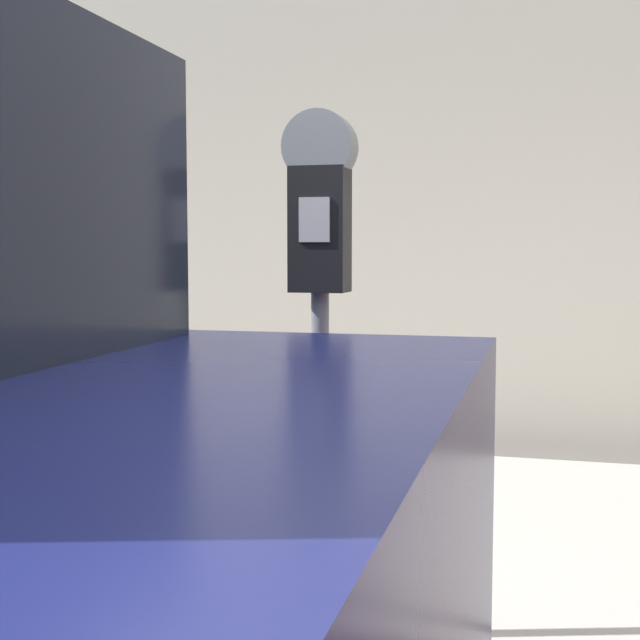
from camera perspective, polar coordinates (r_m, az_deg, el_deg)
sidewalk at (r=4.15m, az=1.49°, el=-13.55°), size 24.00×2.80×0.14m
parking_meter at (r=2.72m, az=-0.00°, el=4.12°), size 0.22×0.13×1.64m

